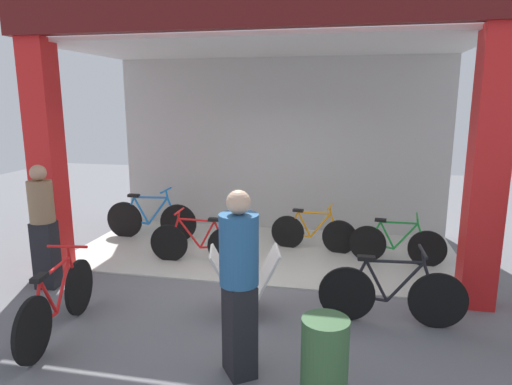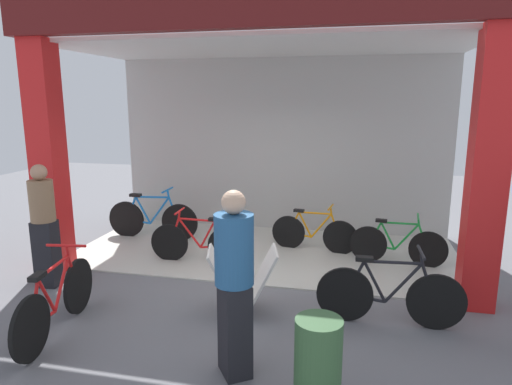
# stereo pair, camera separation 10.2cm
# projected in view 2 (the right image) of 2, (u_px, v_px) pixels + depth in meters

# --- Properties ---
(ground_plane) EXTENTS (20.37, 20.37, 0.00)m
(ground_plane) POSITION_uv_depth(u_px,v_px,m) (245.00, 285.00, 6.10)
(ground_plane) COLOR slate
(ground_plane) RESTS_ON ground
(shop_facade) EXTENTS (6.39, 3.14, 3.96)m
(shop_facade) POSITION_uv_depth(u_px,v_px,m) (268.00, 121.00, 7.15)
(shop_facade) COLOR beige
(shop_facade) RESTS_ON ground
(bicycle_inside_0) EXTENTS (1.70, 0.47, 0.93)m
(bicycle_inside_0) POSITION_uv_depth(u_px,v_px,m) (152.00, 219.00, 8.06)
(bicycle_inside_0) COLOR black
(bicycle_inside_0) RESTS_ON ground
(bicycle_inside_1) EXTENTS (1.43, 0.39, 0.79)m
(bicycle_inside_1) POSITION_uv_depth(u_px,v_px,m) (314.00, 233.00, 7.40)
(bicycle_inside_1) COLOR black
(bicycle_inside_1) RESTS_ON ground
(bicycle_inside_2) EXTENTS (1.43, 0.39, 0.79)m
(bicycle_inside_2) POSITION_uv_depth(u_px,v_px,m) (397.00, 245.00, 6.80)
(bicycle_inside_2) COLOR black
(bicycle_inside_2) RESTS_ON ground
(bicycle_inside_3) EXTENTS (1.51, 0.41, 0.83)m
(bicycle_inside_3) POSITION_uv_depth(u_px,v_px,m) (198.00, 242.00, 6.87)
(bicycle_inside_3) COLOR black
(bicycle_inside_3) RESTS_ON ground
(bicycle_parked_0) EXTENTS (0.45, 1.64, 0.91)m
(bicycle_parked_0) POSITION_uv_depth(u_px,v_px,m) (56.00, 302.00, 4.78)
(bicycle_parked_0) COLOR black
(bicycle_parked_0) RESTS_ON ground
(bicycle_parked_1) EXTENTS (1.62, 0.44, 0.89)m
(bicycle_parked_1) POSITION_uv_depth(u_px,v_px,m) (389.00, 295.00, 4.96)
(bicycle_parked_1) COLOR black
(bicycle_parked_1) RESTS_ON ground
(sandwich_board_sign) EXTENTS (0.91, 0.71, 0.80)m
(sandwich_board_sign) POSITION_uv_depth(u_px,v_px,m) (243.00, 281.00, 5.24)
(sandwich_board_sign) COLOR silver
(sandwich_board_sign) RESTS_ON ground
(pedestrian_1) EXTENTS (0.34, 0.34, 1.67)m
(pedestrian_1) POSITION_uv_depth(u_px,v_px,m) (44.00, 225.00, 5.92)
(pedestrian_1) COLOR black
(pedestrian_1) RESTS_ON ground
(pedestrian_2) EXTENTS (0.49, 0.49, 1.73)m
(pedestrian_2) POSITION_uv_depth(u_px,v_px,m) (234.00, 282.00, 3.96)
(pedestrian_2) COLOR black
(pedestrian_2) RESTS_ON ground
(trash_bin) EXTENTS (0.37, 0.37, 0.84)m
(trash_bin) POSITION_uv_depth(u_px,v_px,m) (318.00, 369.00, 3.48)
(trash_bin) COLOR #335933
(trash_bin) RESTS_ON ground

